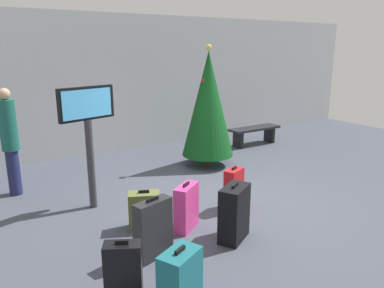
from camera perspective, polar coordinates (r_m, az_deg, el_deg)
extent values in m
plane|color=#424754|center=(6.38, 4.80, -9.06)|extent=(16.00, 16.00, 0.00)
cube|color=#B7BCC1|center=(9.56, -10.63, 9.00)|extent=(16.00, 0.20, 3.34)
cylinder|color=#4C3319|center=(8.33, 2.39, -2.42)|extent=(0.12, 0.12, 0.25)
cone|color=#0F4719|center=(8.06, 2.48, 6.10)|extent=(1.12, 1.12, 2.25)
sphere|color=#F2D84C|center=(7.97, 2.58, 14.54)|extent=(0.12, 0.12, 0.12)
sphere|color=silver|center=(8.21, 0.10, 3.83)|extent=(0.08, 0.08, 0.08)
sphere|color=silver|center=(8.12, 2.64, 10.35)|extent=(0.08, 0.08, 0.08)
sphere|color=red|center=(7.91, 1.66, 9.65)|extent=(0.08, 0.08, 0.08)
cylinder|color=#333338|center=(6.21, -15.17, -3.04)|extent=(0.12, 0.12, 1.46)
cube|color=black|center=(5.99, -15.79, 6.00)|extent=(0.93, 0.31, 0.51)
cube|color=#4CB2F2|center=(5.95, -15.66, 5.95)|extent=(0.82, 0.22, 0.44)
cube|color=black|center=(10.13, 9.52, 2.37)|extent=(1.49, 0.44, 0.06)
cube|color=black|center=(9.83, 7.04, 0.64)|extent=(0.08, 0.35, 0.42)
cube|color=black|center=(10.56, 11.72, 1.42)|extent=(0.08, 0.35, 0.42)
cylinder|color=#1E234C|center=(7.33, -25.53, -3.93)|extent=(0.22, 0.22, 0.82)
cylinder|color=#19594C|center=(7.12, -26.26, 2.56)|extent=(0.36, 0.36, 0.87)
sphere|color=tan|center=(7.05, -26.75, 6.83)|extent=(0.20, 0.20, 0.20)
cube|color=#59602D|center=(5.51, -7.27, -10.02)|extent=(0.51, 0.42, 0.54)
cube|color=black|center=(5.40, -7.37, -7.21)|extent=(0.15, 0.09, 0.04)
cube|color=black|center=(5.15, 6.46, -10.46)|extent=(0.57, 0.48, 0.76)
cube|color=black|center=(5.00, 6.59, -6.29)|extent=(0.17, 0.11, 0.04)
cube|color=#19606B|center=(3.80, -1.81, -20.74)|extent=(0.49, 0.41, 0.71)
cube|color=black|center=(3.60, -1.86, -15.87)|extent=(0.14, 0.09, 0.04)
cube|color=black|center=(4.01, -10.41, -19.06)|extent=(0.42, 0.35, 0.69)
cube|color=black|center=(3.82, -10.66, -14.47)|extent=(0.13, 0.09, 0.04)
cube|color=#232326|center=(4.74, -5.93, -12.81)|extent=(0.53, 0.30, 0.75)
cube|color=black|center=(4.58, -6.06, -8.38)|extent=(0.18, 0.07, 0.04)
cube|color=#E5388C|center=(5.42, -0.86, -9.63)|extent=(0.49, 0.42, 0.66)
cube|color=black|center=(5.29, -0.87, -6.16)|extent=(0.15, 0.11, 0.04)
cube|color=#B2191E|center=(6.10, 6.38, -6.84)|extent=(0.41, 0.31, 0.67)
cube|color=black|center=(5.98, 6.48, -3.66)|extent=(0.13, 0.08, 0.04)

